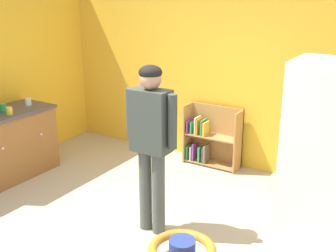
% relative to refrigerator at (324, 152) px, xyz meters
% --- Properties ---
extents(ground_plane, '(12.00, 12.00, 0.00)m').
position_rel_refrigerator_xyz_m(ground_plane, '(-1.61, -1.08, -0.89)').
color(ground_plane, '#B3A891').
rests_on(ground_plane, ground).
extents(back_wall, '(5.20, 0.06, 2.70)m').
position_rel_refrigerator_xyz_m(back_wall, '(-1.61, 1.25, 0.46)').
color(back_wall, yellow).
rests_on(back_wall, ground).
extents(left_side_wall, '(0.06, 2.99, 2.70)m').
position_rel_refrigerator_xyz_m(left_side_wall, '(-4.24, -0.28, 0.46)').
color(left_side_wall, yellow).
rests_on(left_side_wall, ground).
extents(refrigerator, '(0.73, 0.68, 1.78)m').
position_rel_refrigerator_xyz_m(refrigerator, '(0.00, 0.00, 0.00)').
color(refrigerator, white).
rests_on(refrigerator, ground).
extents(bookshelf, '(0.80, 0.28, 0.85)m').
position_rel_refrigerator_xyz_m(bookshelf, '(-1.73, 1.06, -0.52)').
color(bookshelf, '#B5814A').
rests_on(bookshelf, ground).
extents(standing_person, '(0.57, 0.22, 1.73)m').
position_rel_refrigerator_xyz_m(standing_person, '(-1.45, -0.83, 0.16)').
color(standing_person, '#4C5350').
rests_on(standing_person, ground).
extents(yellow_cup, '(0.08, 0.08, 0.09)m').
position_rel_refrigerator_xyz_m(yellow_cup, '(-3.64, -0.76, 0.06)').
color(yellow_cup, yellow).
rests_on(yellow_cup, kitchen_counter).
extents(green_cup, '(0.08, 0.08, 0.09)m').
position_rel_refrigerator_xyz_m(green_cup, '(-3.83, -0.72, 0.06)').
color(green_cup, green).
rests_on(green_cup, kitchen_counter).
extents(white_cup, '(0.08, 0.08, 0.09)m').
position_rel_refrigerator_xyz_m(white_cup, '(-3.79, -0.33, 0.06)').
color(white_cup, white).
rests_on(white_cup, kitchen_counter).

